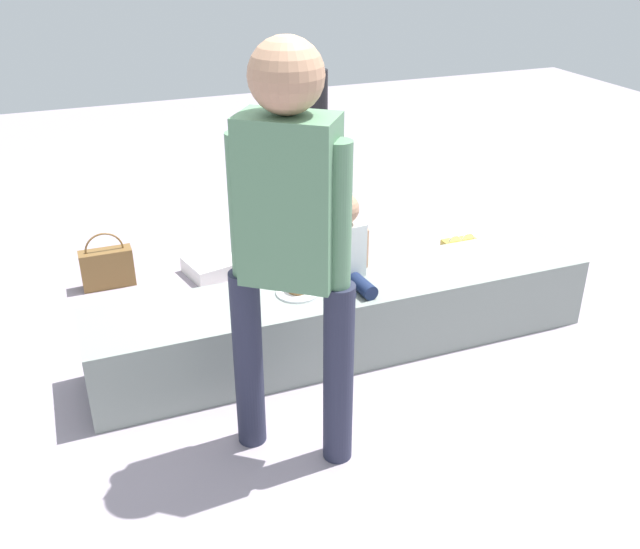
% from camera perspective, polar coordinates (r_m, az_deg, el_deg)
% --- Properties ---
extents(ground_plane, '(12.00, 12.00, 0.00)m').
position_cam_1_polar(ground_plane, '(3.79, 2.18, -5.98)').
color(ground_plane, '#9C8E9C').
extents(concrete_ledge, '(2.66, 0.49, 0.39)m').
position_cam_1_polar(concrete_ledge, '(3.69, 2.24, -3.44)').
color(concrete_ledge, gray).
rests_on(concrete_ledge, ground_plane).
extents(child_seated, '(0.28, 0.32, 0.48)m').
position_cam_1_polar(child_seated, '(3.51, 1.94, 2.38)').
color(child_seated, '#172346').
rests_on(child_seated, concrete_ledge).
extents(adult_standing, '(0.44, 0.38, 1.73)m').
position_cam_1_polar(adult_standing, '(2.60, -2.50, 3.78)').
color(adult_standing, '#25283D').
rests_on(adult_standing, ground_plane).
extents(cake_plate, '(0.22, 0.22, 0.07)m').
position_cam_1_polar(cake_plate, '(3.50, -1.81, -1.23)').
color(cake_plate, white).
rests_on(cake_plate, concrete_ledge).
extents(gift_bag, '(0.22, 0.13, 0.31)m').
position_cam_1_polar(gift_bag, '(4.51, 11.27, 1.20)').
color(gift_bag, gold).
rests_on(gift_bag, ground_plane).
extents(railing_post, '(0.36, 0.36, 1.28)m').
position_cam_1_polar(railing_post, '(4.44, -0.11, 6.37)').
color(railing_post, black).
rests_on(railing_post, ground_plane).
extents(water_bottle_near_gift, '(0.07, 0.07, 0.24)m').
position_cam_1_polar(water_bottle_near_gift, '(4.36, -2.26, 0.42)').
color(water_bottle_near_gift, silver).
rests_on(water_bottle_near_gift, ground_plane).
extents(party_cup_red, '(0.08, 0.08, 0.10)m').
position_cam_1_polar(party_cup_red, '(4.12, -6.19, -2.40)').
color(party_cup_red, red).
rests_on(party_cup_red, ground_plane).
extents(cake_box_white, '(0.37, 0.36, 0.10)m').
position_cam_1_polar(cake_box_white, '(4.58, -8.77, 0.64)').
color(cake_box_white, white).
rests_on(cake_box_white, ground_plane).
extents(handbag_black_leather, '(0.33, 0.13, 0.37)m').
position_cam_1_polar(handbag_black_leather, '(4.07, -1.11, -1.30)').
color(handbag_black_leather, black).
rests_on(handbag_black_leather, ground_plane).
extents(handbag_brown_canvas, '(0.32, 0.11, 0.36)m').
position_cam_1_polar(handbag_brown_canvas, '(4.54, -16.94, 0.59)').
color(handbag_brown_canvas, brown).
rests_on(handbag_brown_canvas, ground_plane).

